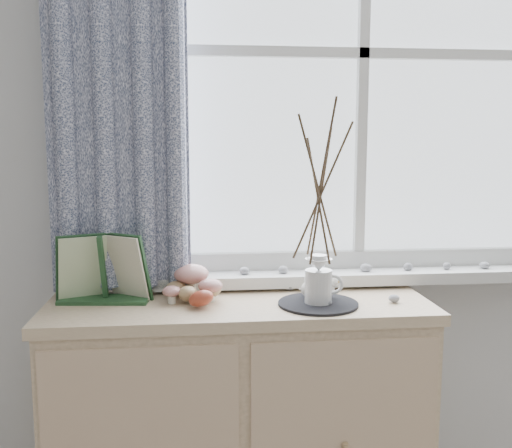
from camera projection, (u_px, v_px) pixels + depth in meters
name	position (u px, v px, depth m)	size (l,w,h in m)	color
sideboard	(239.00, 426.00, 1.86)	(1.20, 0.45, 0.85)	beige
botanical_book	(102.00, 269.00, 1.75)	(0.32, 0.13, 0.22)	#214424
toadstool_cluster	(193.00, 279.00, 1.82)	(0.19, 0.17, 0.11)	beige
wooden_eggs	(194.00, 293.00, 1.78)	(0.17, 0.18, 0.08)	tan
songbird_figurine	(318.00, 288.00, 1.80)	(0.15, 0.07, 0.08)	silver
crocheted_doily	(318.00, 304.00, 1.75)	(0.25, 0.25, 0.01)	black
twig_pitcher	(320.00, 187.00, 1.70)	(0.26, 0.26, 0.63)	silver
sideboard_pebbles	(333.00, 294.00, 1.83)	(0.34, 0.23, 0.02)	gray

